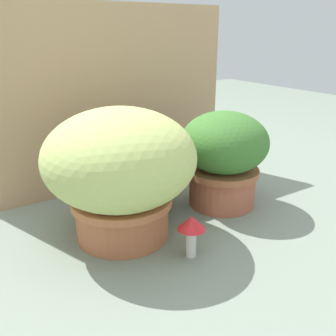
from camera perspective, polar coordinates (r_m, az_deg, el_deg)
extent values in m
plane|color=gray|center=(1.22, -1.84, -10.83)|extent=(6.00, 6.00, 0.00)
cube|color=tan|center=(1.56, -8.17, 10.22)|extent=(1.04, 0.03, 0.73)
cylinder|color=#B56540|center=(1.23, -6.89, -7.22)|extent=(0.29, 0.29, 0.14)
cylinder|color=#BC6C45|center=(1.20, -7.00, -4.85)|extent=(0.32, 0.32, 0.02)
ellipsoid|color=#BECE71|center=(1.15, -7.29, 1.53)|extent=(0.47, 0.47, 0.30)
cylinder|color=#AF5C43|center=(1.44, 8.16, -2.71)|extent=(0.25, 0.25, 0.14)
cylinder|color=#AB613F|center=(1.42, 8.27, -0.49)|extent=(0.27, 0.27, 0.02)
ellipsoid|color=#3E752F|center=(1.39, 8.51, 3.87)|extent=(0.32, 0.32, 0.22)
ellipsoid|color=#625254|center=(1.37, -2.47, -2.10)|extent=(0.29, 0.31, 0.22)
ellipsoid|color=gray|center=(1.46, -2.14, -1.05)|extent=(0.12, 0.12, 0.11)
sphere|color=#625254|center=(1.44, -2.17, 3.85)|extent=(0.15, 0.15, 0.11)
cone|color=#625254|center=(1.42, -3.42, 6.23)|extent=(0.05, 0.05, 0.04)
cone|color=#625254|center=(1.42, -0.98, 6.21)|extent=(0.05, 0.05, 0.04)
cylinder|color=#625254|center=(1.31, -4.72, -7.59)|extent=(0.14, 0.17, 0.07)
cylinder|color=silver|center=(1.12, 3.51, -11.15)|extent=(0.03, 0.03, 0.09)
cone|color=red|center=(1.09, 3.58, -8.23)|extent=(0.08, 0.08, 0.04)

